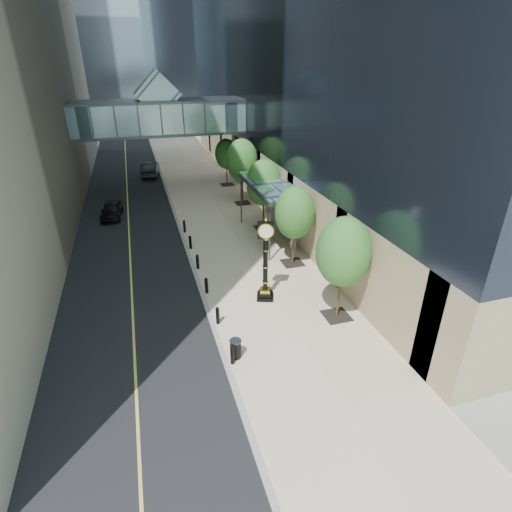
# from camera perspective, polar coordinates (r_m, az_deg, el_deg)

# --- Properties ---
(ground) EXTENTS (320.00, 320.00, 0.00)m
(ground) POSITION_cam_1_polar(r_m,az_deg,el_deg) (18.94, 5.66, -15.48)
(ground) COLOR gray
(ground) RESTS_ON ground
(road) EXTENTS (8.00, 180.00, 0.02)m
(road) POSITION_cam_1_polar(r_m,az_deg,el_deg) (54.37, -18.07, 11.85)
(road) COLOR black
(road) RESTS_ON ground
(sidewalk) EXTENTS (8.00, 180.00, 0.06)m
(sidewalk) POSITION_cam_1_polar(r_m,az_deg,el_deg) (54.77, -9.54, 12.89)
(sidewalk) COLOR beige
(sidewalk) RESTS_ON ground
(curb) EXTENTS (0.25, 180.00, 0.07)m
(curb) POSITION_cam_1_polar(r_m,az_deg,el_deg) (54.42, -13.80, 12.42)
(curb) COLOR gray
(curb) RESTS_ON ground
(skywalk) EXTENTS (17.00, 4.20, 5.80)m
(skywalk) POSITION_cam_1_polar(r_m,az_deg,el_deg) (41.26, -13.63, 19.00)
(skywalk) COLOR slate
(skywalk) RESTS_ON ground
(entrance_canopy) EXTENTS (3.00, 8.00, 4.38)m
(entrance_canopy) POSITION_cam_1_polar(r_m,az_deg,el_deg) (29.65, 2.10, 9.98)
(entrance_canopy) COLOR #383F44
(entrance_canopy) RESTS_ON ground
(bollard_row) EXTENTS (0.20, 16.20, 0.90)m
(bollard_row) POSITION_cam_1_polar(r_m,az_deg,el_deg) (25.20, -7.75, -2.50)
(bollard_row) COLOR black
(bollard_row) RESTS_ON sidewalk
(street_trees) EXTENTS (2.95, 28.60, 6.05)m
(street_trees) POSITION_cam_1_polar(r_m,az_deg,el_deg) (31.18, 1.38, 10.15)
(street_trees) COLOR black
(street_trees) RESTS_ON sidewalk
(street_clock) EXTENTS (1.18, 1.18, 4.96)m
(street_clock) POSITION_cam_1_polar(r_m,az_deg,el_deg) (22.30, 1.35, -1.35)
(street_clock) COLOR black
(street_clock) RESTS_ON sidewalk
(trash_bin) EXTENTS (0.69, 0.69, 0.90)m
(trash_bin) POSITION_cam_1_polar(r_m,az_deg,el_deg) (19.00, -2.93, -13.17)
(trash_bin) COLOR black
(trash_bin) RESTS_ON sidewalk
(pedestrian) EXTENTS (0.65, 0.44, 1.77)m
(pedestrian) POSITION_cam_1_polar(r_m,az_deg,el_deg) (28.65, 5.35, 2.33)
(pedestrian) COLOR #B6B1A7
(pedestrian) RESTS_ON sidewalk
(car_near) EXTENTS (1.99, 4.13, 1.36)m
(car_near) POSITION_cam_1_polar(r_m,az_deg,el_deg) (37.19, -19.93, 6.21)
(car_near) COLOR black
(car_near) RESTS_ON road
(car_far) EXTENTS (2.41, 5.21, 1.65)m
(car_far) POSITION_cam_1_polar(r_m,az_deg,el_deg) (49.73, -14.88, 11.97)
(car_far) COLOR black
(car_far) RESTS_ON road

